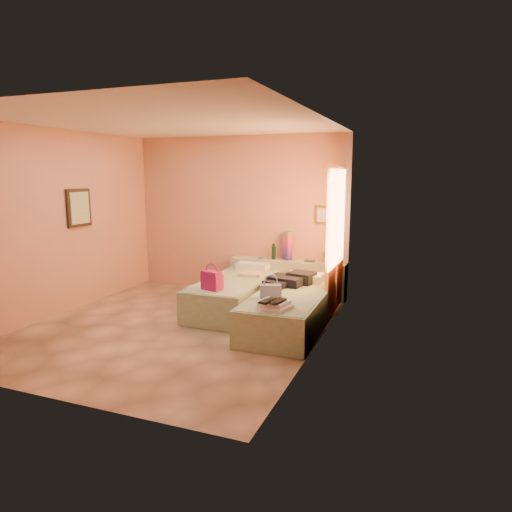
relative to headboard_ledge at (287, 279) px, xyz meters
The scene contains 16 objects.
ground 2.34m from the headboard_ledge, 114.90° to the right, with size 4.50×4.50×0.00m, color tan.
room_walls 2.25m from the headboard_ledge, 116.65° to the right, with size 4.02×4.51×2.81m.
headboard_ledge is the anchor object (origin of this frame).
bed_left 1.18m from the headboard_ledge, 116.99° to the right, with size 0.90×2.00×0.50m, color #9FB995.
bed_right 1.68m from the headboard_ledge, 71.74° to the right, with size 0.90×2.00×0.50m, color #9FB995.
water_bottle 0.53m from the headboard_ledge, behind, with size 0.07×0.07×0.27m, color #153A23.
rainbow_box 0.58m from the headboard_ledge, 109.94° to the left, with size 0.11×0.11×0.50m, color #A4145D.
small_dish 0.58m from the headboard_ledge, behind, with size 0.11×0.11×0.03m, color #4C8C60.
green_book 0.52m from the headboard_ledge, ahead, with size 0.16×0.12×0.03m, color #244329.
flower_vase 0.85m from the headboard_ledge, ahead, with size 0.20×0.20×0.27m, color white.
magenta_handbag 1.89m from the headboard_ledge, 108.06° to the right, with size 0.29×0.17×0.28m, color #A4145D.
khaki_garment 0.87m from the headboard_ledge, 116.12° to the right, with size 0.35×0.28×0.06m, color tan.
clothes_pile 1.20m from the headboard_ledge, 71.50° to the right, with size 0.55×0.55×0.17m, color black.
blue_handbag 1.93m from the headboard_ledge, 79.54° to the right, with size 0.28×0.12×0.18m, color #3A468C.
towel_stack 2.43m from the headboard_ledge, 76.36° to the right, with size 0.35×0.30×0.10m, color silver.
sandal_pair 2.48m from the headboard_ledge, 76.97° to the right, with size 0.20×0.27×0.03m, color black.
Camera 1 is at (3.26, -5.35, 2.14)m, focal length 32.00 mm.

